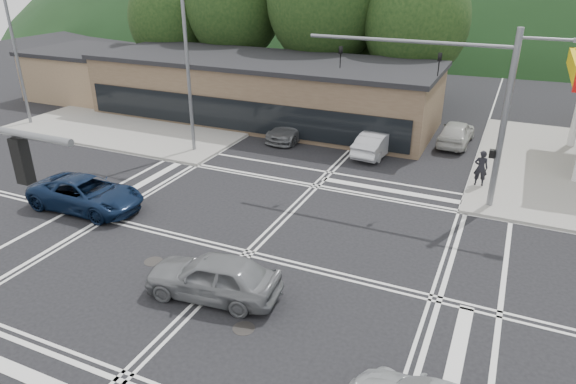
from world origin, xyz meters
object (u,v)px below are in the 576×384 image
at_px(car_blue_west, 86,194).
at_px(car_queue_a, 377,143).
at_px(car_grey_center, 213,276).
at_px(pedestrian, 481,168).
at_px(car_northbound, 293,128).
at_px(car_queue_b, 456,133).

distance_m(car_blue_west, car_queue_a, 16.08).
bearing_deg(car_blue_west, car_grey_center, -112.50).
xyz_separation_m(car_blue_west, car_queue_a, (10.11, 12.50, -0.04)).
bearing_deg(car_queue_a, pedestrian, 162.78).
xyz_separation_m(car_queue_a, car_northbound, (-5.66, 0.74, -0.03)).
xyz_separation_m(car_grey_center, car_queue_b, (5.24, 19.71, -0.03)).
distance_m(car_queue_b, pedestrian, 6.75).
bearing_deg(car_queue_b, car_northbound, 20.16).
distance_m(car_blue_west, car_northbound, 13.97).
relative_size(car_blue_west, car_northbound, 1.15).
height_order(car_grey_center, car_queue_b, car_grey_center).
bearing_deg(car_queue_a, car_blue_west, 57.61).
distance_m(car_blue_west, car_queue_b, 21.55).
distance_m(car_queue_a, pedestrian, 6.55).
relative_size(car_grey_center, car_northbound, 0.99).
bearing_deg(car_blue_west, car_queue_a, -40.42).
distance_m(car_northbound, pedestrian, 12.13).
bearing_deg(car_grey_center, car_blue_west, -117.78).
height_order(car_blue_west, car_queue_a, car_blue_west).
height_order(car_blue_west, pedestrian, pedestrian).
bearing_deg(pedestrian, car_queue_b, -80.08).
xyz_separation_m(car_queue_a, pedestrian, (5.98, -2.64, 0.36)).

